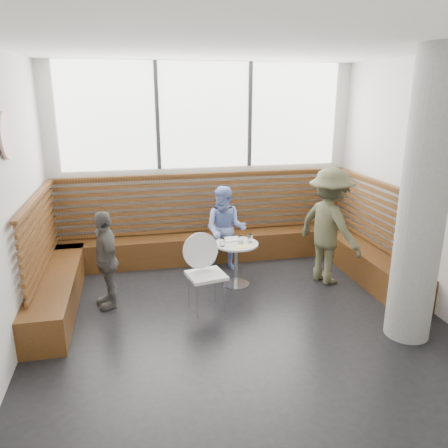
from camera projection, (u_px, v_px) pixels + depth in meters
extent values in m
cube|color=silver|center=(243.00, 198.00, 4.88)|extent=(5.00, 5.00, 3.20)
cube|color=black|center=(241.00, 325.00, 5.34)|extent=(5.00, 5.00, 0.01)
cube|color=white|center=(245.00, 44.00, 4.42)|extent=(5.00, 5.00, 0.01)
cube|color=white|center=(204.00, 116.00, 6.97)|extent=(4.50, 0.02, 1.65)
cube|color=#3F3F42|center=(157.00, 116.00, 6.80)|extent=(0.06, 0.04, 1.65)
cube|color=#3F3F42|center=(250.00, 115.00, 7.11)|extent=(0.06, 0.04, 1.65)
cube|color=#4B2C12|center=(208.00, 247.00, 7.38)|extent=(5.00, 0.50, 0.45)
cube|color=#4B2C12|center=(60.00, 283.00, 5.99)|extent=(0.50, 2.50, 0.45)
cube|color=#4B2C12|center=(359.00, 258.00, 6.90)|extent=(0.50, 2.50, 0.45)
cube|color=#512F14|center=(206.00, 203.00, 7.33)|extent=(4.88, 0.08, 0.98)
cube|color=#512F14|center=(41.00, 234.00, 5.74)|extent=(0.08, 2.38, 0.98)
cube|color=#512F14|center=(374.00, 213.00, 6.73)|extent=(0.08, 2.38, 0.98)
cylinder|color=gray|center=(423.00, 202.00, 4.69)|extent=(0.50, 0.50, 3.20)
cylinder|color=white|center=(6.00, 135.00, 4.55)|extent=(0.03, 0.50, 0.50)
cylinder|color=silver|center=(236.00, 284.00, 6.46)|extent=(0.40, 0.40, 0.02)
cylinder|color=silver|center=(236.00, 264.00, 6.37)|extent=(0.06, 0.06, 0.63)
cylinder|color=#B7B7BA|center=(236.00, 244.00, 6.28)|extent=(0.64, 0.64, 0.03)
cube|color=white|center=(206.00, 275.00, 5.57)|extent=(0.46, 0.44, 0.04)
cylinder|color=white|center=(203.00, 250.00, 5.68)|extent=(0.48, 0.11, 0.48)
cylinder|color=silver|center=(194.00, 301.00, 5.46)|extent=(0.02, 0.02, 0.47)
cylinder|color=silver|center=(223.00, 298.00, 5.53)|extent=(0.02, 0.02, 0.47)
cylinder|color=silver|center=(191.00, 290.00, 5.76)|extent=(0.02, 0.02, 0.47)
cylinder|color=silver|center=(218.00, 287.00, 5.84)|extent=(0.02, 0.02, 0.47)
imported|color=brown|center=(329.00, 226.00, 6.35)|extent=(1.00, 1.27, 1.72)
imported|color=#8198DF|center=(225.00, 230.00, 6.81)|extent=(0.80, 0.72, 1.36)
imported|color=#615C58|center=(106.00, 259.00, 5.67)|extent=(0.52, 0.82, 1.30)
cylinder|color=white|center=(228.00, 240.00, 6.39)|extent=(0.20, 0.20, 0.01)
cylinder|color=white|center=(236.00, 239.00, 6.43)|extent=(0.19, 0.19, 0.01)
cylinder|color=white|center=(222.00, 242.00, 6.14)|extent=(0.07, 0.07, 0.11)
cylinder|color=white|center=(241.00, 239.00, 6.26)|extent=(0.07, 0.07, 0.11)
cylinder|color=white|center=(250.00, 238.00, 6.31)|extent=(0.07, 0.07, 0.11)
cube|color=#A5C64C|center=(242.00, 246.00, 6.13)|extent=(0.22, 0.16, 0.00)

